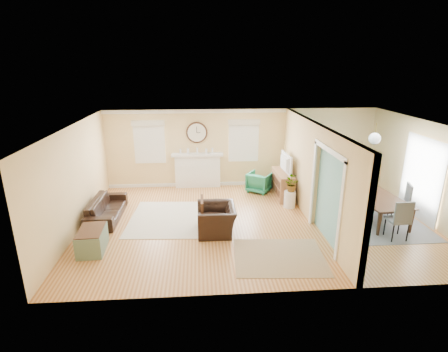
{
  "coord_description": "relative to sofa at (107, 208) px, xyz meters",
  "views": [
    {
      "loc": [
        -1.44,
        -8.37,
        4.03
      ],
      "look_at": [
        -0.8,
        0.3,
        1.2
      ],
      "focal_mm": 28.0,
      "sensor_mm": 36.0,
      "label": 1
    }
  ],
  "objects": [
    {
      "name": "green_chair",
      "position": [
        4.46,
        1.74,
        0.04
      ],
      "size": [
        0.96,
        0.97,
        0.64
      ],
      "primitive_type": "imported",
      "rotation": [
        0.0,
        0.0,
        2.56
      ],
      "color": "#1E7C4E",
      "rests_on": "floor"
    },
    {
      "name": "dining_table",
      "position": [
        7.23,
        -0.64,
        0.05
      ],
      "size": [
        1.21,
        1.97,
        0.66
      ],
      "primitive_type": "imported",
      "rotation": [
        0.0,
        0.0,
        1.66
      ],
      "color": "#3F2418",
      "rests_on": "floor"
    },
    {
      "name": "wall_front",
      "position": [
        3.97,
        -3.53,
        1.02
      ],
      "size": [
        9.0,
        0.02,
        2.6
      ],
      "primitive_type": "cube",
      "color": "#D6B97B",
      "rests_on": "ground"
    },
    {
      "name": "tv",
      "position": [
        5.1,
        1.25,
        0.82
      ],
      "size": [
        0.18,
        1.03,
        0.59
      ],
      "primitive_type": "imported",
      "rotation": [
        0.0,
        0.0,
        1.62
      ],
      "color": "black",
      "rests_on": "credenza"
    },
    {
      "name": "wall_right",
      "position": [
        8.47,
        -0.53,
        1.02
      ],
      "size": [
        0.02,
        6.0,
        2.6
      ],
      "primitive_type": "cube",
      "color": "#D6B97B",
      "rests_on": "ground"
    },
    {
      "name": "potted_plant",
      "position": [
        5.13,
        0.38,
        0.44
      ],
      "size": [
        0.51,
        0.53,
        0.46
      ],
      "primitive_type": "imported",
      "rotation": [
        0.0,
        0.0,
        2.08
      ],
      "color": "#337F33",
      "rests_on": "garden_stool"
    },
    {
      "name": "garden_stool",
      "position": [
        5.13,
        0.38,
        -0.03
      ],
      "size": [
        0.33,
        0.33,
        0.49
      ],
      "primitive_type": "cylinder",
      "color": "white",
      "rests_on": "floor"
    },
    {
      "name": "pendant",
      "position": [
        6.97,
        -0.53,
        1.92
      ],
      "size": [
        0.3,
        0.3,
        0.55
      ],
      "color": "gold",
      "rests_on": "ceiling"
    },
    {
      "name": "dining_chair_n",
      "position": [
        7.33,
        0.54,
        0.31
      ],
      "size": [
        0.51,
        0.51,
        0.99
      ],
      "color": "slate",
      "rests_on": "floor"
    },
    {
      "name": "dining_chair_s",
      "position": [
        7.18,
        -1.69,
        0.32
      ],
      "size": [
        0.46,
        0.46,
        1.01
      ],
      "color": "slate",
      "rests_on": "floor"
    },
    {
      "name": "dining_chair_e",
      "position": [
        7.8,
        -0.68,
        0.33
      ],
      "size": [
        0.57,
        0.57,
        1.02
      ],
      "color": "slate",
      "rests_on": "floor"
    },
    {
      "name": "rug_grey",
      "position": [
        7.23,
        -0.64,
        -0.27
      ],
      "size": [
        2.19,
        2.74,
        0.01
      ],
      "primitive_type": "cube",
      "color": "slate",
      "rests_on": "floor"
    },
    {
      "name": "dining_chair_w",
      "position": [
        6.62,
        -0.6,
        0.24
      ],
      "size": [
        0.45,
        0.45,
        0.89
      ],
      "color": "white",
      "rests_on": "floor"
    },
    {
      "name": "wall_clock",
      "position": [
        2.47,
        2.44,
        1.57
      ],
      "size": [
        0.7,
        0.07,
        0.7
      ],
      "color": "#3F2418",
      "rests_on": "wall_back"
    },
    {
      "name": "fireplace",
      "position": [
        2.47,
        2.35,
        0.32
      ],
      "size": [
        1.7,
        0.3,
        1.17
      ],
      "color": "white",
      "rests_on": "ground"
    },
    {
      "name": "credenza",
      "position": [
        5.12,
        1.25,
        0.12
      ],
      "size": [
        0.46,
        1.36,
        0.8
      ],
      "color": "#935F38",
      "rests_on": "floor"
    },
    {
      "name": "sofa",
      "position": [
        0.0,
        0.0,
        0.0
      ],
      "size": [
        0.76,
        1.91,
        0.56
      ],
      "primitive_type": "imported",
      "rotation": [
        0.0,
        0.0,
        1.56
      ],
      "color": "black",
      "rests_on": "floor"
    },
    {
      "name": "window_right",
      "position": [
        4.02,
        2.42,
        1.38
      ],
      "size": [
        1.05,
        0.13,
        1.42
      ],
      "color": "white",
      "rests_on": "wall_back"
    },
    {
      "name": "french_doors",
      "position": [
        8.42,
        -0.53,
        0.82
      ],
      "size": [
        0.06,
        1.7,
        2.2
      ],
      "color": "white",
      "rests_on": "ground"
    },
    {
      "name": "floor",
      "position": [
        3.97,
        -0.53,
        -0.28
      ],
      "size": [
        9.0,
        9.0,
        0.0
      ],
      "primitive_type": "plane",
      "color": "#9E5A28",
      "rests_on": "ground"
    },
    {
      "name": "ceiling",
      "position": [
        3.97,
        -0.53,
        2.32
      ],
      "size": [
        9.0,
        6.0,
        0.02
      ],
      "primitive_type": "cube",
      "color": "white",
      "rests_on": "wall_back"
    },
    {
      "name": "rug_jute",
      "position": [
        4.22,
        -2.33,
        -0.27
      ],
      "size": [
        2.04,
        1.71,
        0.01
      ],
      "primitive_type": "cube",
      "rotation": [
        0.0,
        0.0,
        -0.07
      ],
      "color": "tan",
      "rests_on": "floor"
    },
    {
      "name": "rug_cream",
      "position": [
        1.99,
        -0.2,
        -0.27
      ],
      "size": [
        2.85,
        2.51,
        0.01
      ],
      "primitive_type": "cube",
      "rotation": [
        0.0,
        0.0,
        -0.06
      ],
      "color": "beige",
      "rests_on": "floor"
    },
    {
      "name": "wall_left",
      "position": [
        -0.53,
        -0.53,
        1.02
      ],
      "size": [
        0.02,
        6.0,
        2.6
      ],
      "primitive_type": "cube",
      "color": "#D6B97B",
      "rests_on": "ground"
    },
    {
      "name": "wall_back",
      "position": [
        3.97,
        2.47,
        1.02
      ],
      "size": [
        9.0,
        0.02,
        2.6
      ],
      "primitive_type": "cube",
      "color": "#D6B97B",
      "rests_on": "ground"
    },
    {
      "name": "partition",
      "position": [
        5.48,
        -0.25,
        1.08
      ],
      "size": [
        0.17,
        6.0,
        2.6
      ],
      "color": "#D6B97B",
      "rests_on": "ground"
    },
    {
      "name": "window_left",
      "position": [
        0.92,
        2.42,
        1.38
      ],
      "size": [
        1.05,
        0.13,
        1.42
      ],
      "color": "white",
      "rests_on": "wall_back"
    },
    {
      "name": "trunk",
      "position": [
        0.1,
        -1.74,
        -0.02
      ],
      "size": [
        0.6,
        0.92,
        0.52
      ],
      "color": "slate",
      "rests_on": "floor"
    },
    {
      "name": "eames_chair",
      "position": [
        2.92,
        -1.04,
        0.07
      ],
      "size": [
        0.92,
        1.06,
        0.69
      ],
      "primitive_type": "imported",
      "rotation": [
        0.0,
        0.0,
        -1.57
      ],
      "color": "black",
      "rests_on": "floor"
    }
  ]
}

